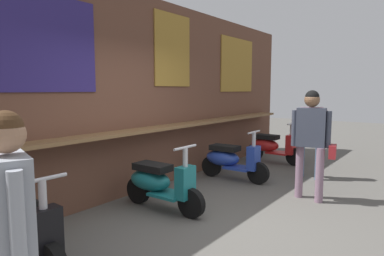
# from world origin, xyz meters

# --- Properties ---
(ground_plane) EXTENTS (31.98, 31.98, 0.00)m
(ground_plane) POSITION_xyz_m (0.00, 0.00, 0.00)
(ground_plane) COLOR #56544F
(market_stall_facade) EXTENTS (11.42, 0.61, 3.25)m
(market_stall_facade) POSITION_xyz_m (-0.00, 2.02, 1.63)
(market_stall_facade) COLOR brown
(market_stall_facade) RESTS_ON ground_plane
(scooter_black) EXTENTS (0.46, 1.40, 0.97)m
(scooter_black) POSITION_xyz_m (-1.97, 1.08, 0.39)
(scooter_black) COLOR black
(scooter_black) RESTS_ON ground_plane
(scooter_teal) EXTENTS (0.46, 1.40, 0.97)m
(scooter_teal) POSITION_xyz_m (0.03, 1.08, 0.39)
(scooter_teal) COLOR #197075
(scooter_teal) RESTS_ON ground_plane
(scooter_blue) EXTENTS (0.46, 1.40, 0.97)m
(scooter_blue) POSITION_xyz_m (2.06, 1.08, 0.39)
(scooter_blue) COLOR #233D9E
(scooter_blue) RESTS_ON ground_plane
(scooter_red) EXTENTS (0.46, 1.40, 0.97)m
(scooter_red) POSITION_xyz_m (3.96, 1.08, 0.39)
(scooter_red) COLOR red
(scooter_red) RESTS_ON ground_plane
(shopper_with_handbag) EXTENTS (0.37, 0.65, 1.61)m
(shopper_with_handbag) POSITION_xyz_m (-2.60, -0.16, 0.97)
(shopper_with_handbag) COLOR brown
(shopper_with_handbag) RESTS_ON ground_plane
(shopper_browsing) EXTENTS (0.33, 0.53, 1.64)m
(shopper_browsing) POSITION_xyz_m (3.06, -0.11, 1.01)
(shopper_browsing) COLOR slate
(shopper_browsing) RESTS_ON ground_plane
(shopper_passing) EXTENTS (0.36, 0.67, 1.71)m
(shopper_passing) POSITION_xyz_m (1.75, -0.53, 1.05)
(shopper_passing) COLOR gray
(shopper_passing) RESTS_ON ground_plane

